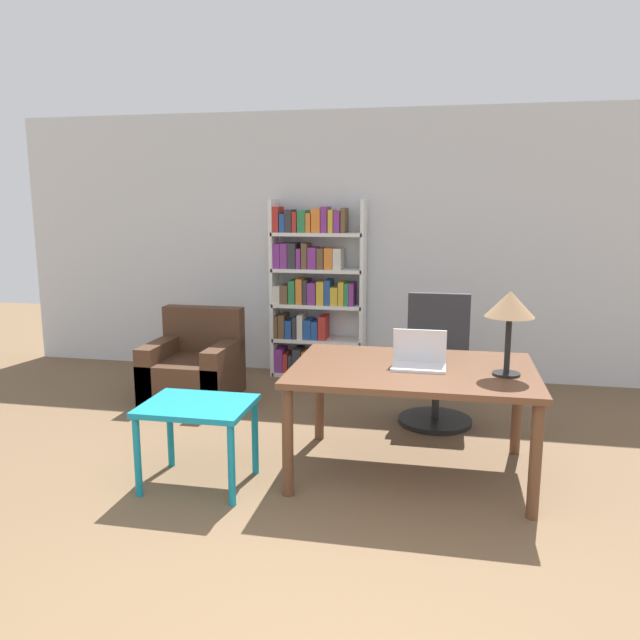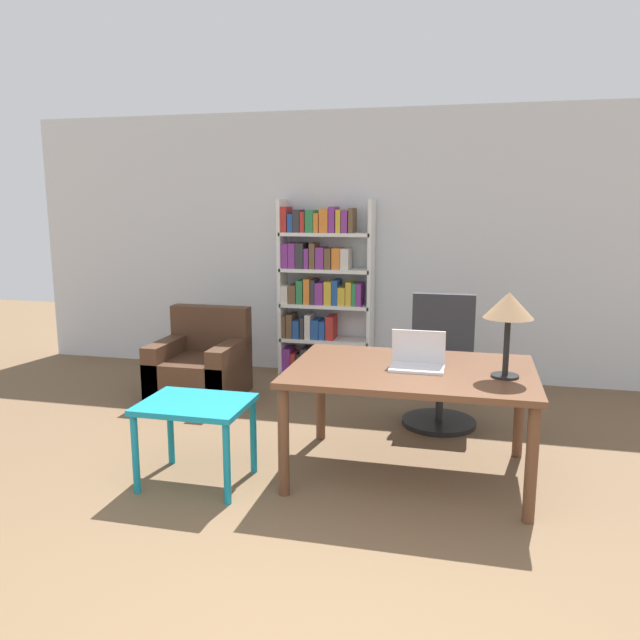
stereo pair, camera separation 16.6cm
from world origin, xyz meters
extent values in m
cube|color=silver|center=(0.00, 4.53, 1.35)|extent=(8.00, 0.06, 2.70)
cube|color=brown|center=(0.41, 2.11, 0.71)|extent=(1.56, 1.09, 0.04)
cylinder|color=brown|center=(-0.31, 1.63, 0.35)|extent=(0.07, 0.07, 0.69)
cylinder|color=brown|center=(1.14, 1.63, 0.35)|extent=(0.07, 0.07, 0.69)
cylinder|color=brown|center=(-0.31, 2.59, 0.35)|extent=(0.07, 0.07, 0.69)
cylinder|color=brown|center=(1.14, 2.59, 0.35)|extent=(0.07, 0.07, 0.69)
cube|color=silver|center=(0.45, 2.08, 0.74)|extent=(0.34, 0.23, 0.02)
cube|color=silver|center=(0.45, 2.17, 0.86)|extent=(0.34, 0.06, 0.23)
cube|color=navy|center=(0.45, 2.17, 0.86)|extent=(0.31, 0.05, 0.20)
cylinder|color=black|center=(0.99, 2.03, 0.74)|extent=(0.17, 0.17, 0.01)
cylinder|color=black|center=(0.99, 2.03, 0.92)|extent=(0.04, 0.04, 0.35)
cone|color=#93704C|center=(0.99, 2.03, 1.18)|extent=(0.30, 0.30, 0.16)
cylinder|color=black|center=(0.56, 3.12, 0.02)|extent=(0.60, 0.60, 0.04)
cylinder|color=#262626|center=(0.56, 3.12, 0.21)|extent=(0.06, 0.06, 0.33)
cube|color=#2D2D33|center=(0.56, 3.12, 0.42)|extent=(0.54, 0.54, 0.10)
cube|color=#2D2D33|center=(0.56, 3.35, 0.76)|extent=(0.51, 0.08, 0.58)
cube|color=teal|center=(-0.90, 1.67, 0.52)|extent=(0.67, 0.54, 0.04)
cylinder|color=teal|center=(-1.20, 1.43, 0.25)|extent=(0.04, 0.04, 0.51)
cylinder|color=teal|center=(-0.60, 1.43, 0.25)|extent=(0.04, 0.04, 0.51)
cylinder|color=teal|center=(-1.20, 1.90, 0.25)|extent=(0.04, 0.04, 0.51)
cylinder|color=teal|center=(-0.60, 1.90, 0.25)|extent=(0.04, 0.04, 0.51)
cube|color=#472D1E|center=(-1.64, 3.34, 0.19)|extent=(0.77, 0.76, 0.38)
cube|color=#472D1E|center=(-1.64, 3.64, 0.60)|extent=(0.77, 0.16, 0.43)
cube|color=#472D1E|center=(-1.95, 3.34, 0.27)|extent=(0.16, 0.76, 0.53)
cube|color=#472D1E|center=(-1.34, 3.34, 0.27)|extent=(0.16, 0.76, 0.53)
cube|color=white|center=(-1.14, 4.34, 0.91)|extent=(0.04, 0.28, 1.82)
cube|color=white|center=(-0.21, 4.34, 0.91)|extent=(0.04, 0.28, 1.82)
cube|color=white|center=(-0.67, 4.34, 0.02)|extent=(0.93, 0.28, 0.04)
cube|color=#7F338C|center=(-1.08, 4.34, 0.16)|extent=(0.09, 0.24, 0.25)
cube|color=#B72D28|center=(-1.00, 4.34, 0.14)|extent=(0.05, 0.24, 0.20)
cube|color=#333338|center=(-0.95, 4.34, 0.13)|extent=(0.04, 0.24, 0.19)
cube|color=#333338|center=(-0.88, 4.34, 0.16)|extent=(0.08, 0.24, 0.25)
cube|color=orange|center=(-0.80, 4.34, 0.15)|extent=(0.07, 0.24, 0.23)
cube|color=#333338|center=(-0.73, 4.34, 0.14)|extent=(0.07, 0.24, 0.22)
cube|color=#333338|center=(-0.65, 4.34, 0.14)|extent=(0.06, 0.24, 0.21)
cube|color=silver|center=(-0.59, 4.34, 0.16)|extent=(0.06, 0.24, 0.26)
cube|color=brown|center=(-0.52, 4.34, 0.13)|extent=(0.06, 0.24, 0.19)
cube|color=#7F338C|center=(-0.46, 4.34, 0.15)|extent=(0.04, 0.24, 0.23)
cube|color=#2D7F47|center=(-0.41, 4.34, 0.16)|extent=(0.04, 0.24, 0.25)
cube|color=white|center=(-0.67, 4.34, 0.38)|extent=(0.93, 0.28, 0.04)
cube|color=brown|center=(-1.10, 4.34, 0.51)|extent=(0.04, 0.24, 0.23)
cube|color=brown|center=(-1.04, 4.34, 0.52)|extent=(0.06, 0.24, 0.25)
cube|color=#234C99|center=(-0.97, 4.34, 0.49)|extent=(0.07, 0.24, 0.19)
cube|color=#333338|center=(-0.90, 4.34, 0.51)|extent=(0.04, 0.24, 0.22)
cube|color=silver|center=(-0.84, 4.34, 0.52)|extent=(0.06, 0.24, 0.25)
cube|color=#234C99|center=(-0.77, 4.34, 0.50)|extent=(0.08, 0.24, 0.20)
cube|color=#234C99|center=(-0.69, 4.34, 0.49)|extent=(0.06, 0.24, 0.19)
cube|color=#B72D28|center=(-0.61, 4.34, 0.52)|extent=(0.08, 0.24, 0.24)
cube|color=white|center=(-0.67, 4.34, 0.74)|extent=(0.93, 0.28, 0.04)
cube|color=silver|center=(-1.09, 4.34, 0.85)|extent=(0.07, 0.24, 0.18)
cube|color=brown|center=(-1.01, 4.34, 0.86)|extent=(0.08, 0.24, 0.19)
cube|color=#2D7F47|center=(-0.93, 4.34, 0.88)|extent=(0.07, 0.24, 0.24)
cube|color=orange|center=(-0.85, 4.34, 0.89)|extent=(0.06, 0.24, 0.26)
cube|color=#333338|center=(-0.79, 4.34, 0.89)|extent=(0.04, 0.24, 0.25)
cube|color=#7F338C|center=(-0.72, 4.34, 0.87)|extent=(0.08, 0.24, 0.22)
cube|color=gold|center=(-0.63, 4.34, 0.88)|extent=(0.08, 0.24, 0.24)
cube|color=#234C99|center=(-0.56, 4.34, 0.89)|extent=(0.06, 0.24, 0.25)
cube|color=gold|center=(-0.49, 4.34, 0.85)|extent=(0.08, 0.24, 0.18)
cube|color=gold|center=(-0.42, 4.34, 0.88)|extent=(0.06, 0.24, 0.24)
cube|color=#2D7F47|center=(-0.36, 4.34, 0.88)|extent=(0.04, 0.24, 0.23)
cube|color=#7F338C|center=(-0.32, 4.34, 0.88)|extent=(0.05, 0.24, 0.23)
cube|color=white|center=(-0.67, 4.34, 1.11)|extent=(0.93, 0.28, 0.04)
cube|color=#7F338C|center=(-1.08, 4.34, 1.25)|extent=(0.07, 0.24, 0.25)
cube|color=#7F338C|center=(-1.01, 4.34, 1.25)|extent=(0.07, 0.24, 0.25)
cube|color=#333338|center=(-0.93, 4.34, 1.25)|extent=(0.08, 0.24, 0.26)
cube|color=#7F338C|center=(-0.85, 4.34, 1.23)|extent=(0.05, 0.24, 0.20)
cube|color=brown|center=(-0.79, 4.34, 1.25)|extent=(0.06, 0.24, 0.25)
cube|color=#7F338C|center=(-0.72, 4.34, 1.23)|extent=(0.09, 0.24, 0.22)
cube|color=brown|center=(-0.63, 4.34, 1.23)|extent=(0.06, 0.24, 0.21)
cube|color=orange|center=(-0.55, 4.34, 1.23)|extent=(0.08, 0.24, 0.21)
cube|color=silver|center=(-0.46, 4.34, 1.23)|extent=(0.08, 0.24, 0.21)
cube|color=white|center=(-0.67, 4.34, 1.47)|extent=(0.93, 0.28, 0.04)
cube|color=#B72D28|center=(-1.09, 4.34, 1.62)|extent=(0.06, 0.24, 0.26)
cube|color=#234C99|center=(-1.02, 4.34, 1.58)|extent=(0.05, 0.24, 0.18)
cube|color=#333338|center=(-0.96, 4.34, 1.60)|extent=(0.07, 0.24, 0.23)
cube|color=#B72D28|center=(-0.89, 4.34, 1.59)|extent=(0.05, 0.24, 0.20)
cube|color=#2D7F47|center=(-0.82, 4.34, 1.60)|extent=(0.08, 0.24, 0.22)
cube|color=orange|center=(-0.75, 4.34, 1.59)|extent=(0.05, 0.24, 0.19)
cube|color=orange|center=(-0.68, 4.34, 1.61)|extent=(0.09, 0.24, 0.24)
cube|color=#7F338C|center=(-0.59, 4.34, 1.62)|extent=(0.06, 0.24, 0.26)
cube|color=gold|center=(-0.53, 4.34, 1.60)|extent=(0.05, 0.24, 0.23)
cube|color=#7F338C|center=(-0.47, 4.34, 1.60)|extent=(0.06, 0.24, 0.22)
cube|color=brown|center=(-0.40, 4.34, 1.61)|extent=(0.04, 0.24, 0.24)
camera|label=1|loc=(0.60, -1.85, 1.78)|focal=35.00mm
camera|label=2|loc=(0.76, -1.82, 1.78)|focal=35.00mm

